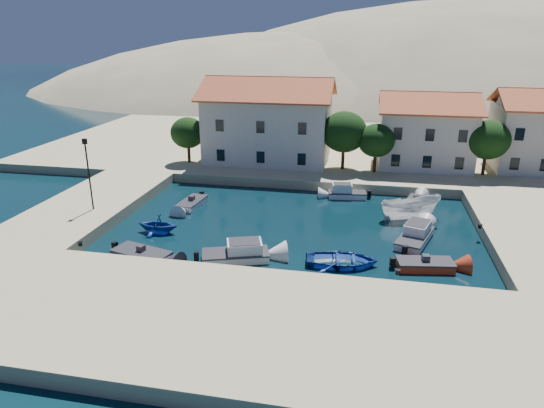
{
  "coord_description": "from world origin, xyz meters",
  "views": [
    {
      "loc": [
        5.54,
        -27.81,
        15.6
      ],
      "look_at": [
        -1.92,
        9.59,
        2.0
      ],
      "focal_mm": 32.0,
      "sensor_mm": 36.0,
      "label": 1
    }
  ],
  "objects": [
    {
      "name": "rowboat_south",
      "position": [
        4.37,
        3.43,
        0.0
      ],
      "size": [
        5.47,
        4.17,
        1.06
      ],
      "primitive_type": "imported",
      "rotation": [
        0.0,
        0.0,
        1.68
      ],
      "color": "#1A3D93",
      "rests_on": "ground"
    },
    {
      "name": "quay_west",
      "position": [
        -19.0,
        10.0,
        0.5
      ],
      "size": [
        8.0,
        20.0,
        1.0
      ],
      "primitive_type": "cube",
      "color": "#C5B687",
      "rests_on": "ground"
    },
    {
      "name": "building_mid",
      "position": [
        12.0,
        29.0,
        5.22
      ],
      "size": [
        10.5,
        8.4,
        8.3
      ],
      "color": "beige",
      "rests_on": "quay_north"
    },
    {
      "name": "lamppost",
      "position": [
        -17.5,
        8.0,
        4.75
      ],
      "size": [
        0.35,
        0.25,
        6.22
      ],
      "color": "black",
      "rests_on": "quay_west"
    },
    {
      "name": "building_right",
      "position": [
        24.0,
        30.0,
        5.47
      ],
      "size": [
        9.45,
        8.4,
        8.8
      ],
      "color": "beige",
      "rests_on": "quay_north"
    },
    {
      "name": "cabin_cruiser_north",
      "position": [
        3.93,
        18.4,
        0.48
      ],
      "size": [
        3.86,
        2.0,
        1.6
      ],
      "rotation": [
        0.0,
        0.0,
        3.26
      ],
      "color": "white",
      "rests_on": "ground"
    },
    {
      "name": "bollards",
      "position": [
        2.8,
        3.87,
        1.15
      ],
      "size": [
        29.36,
        9.56,
        0.3
      ],
      "color": "black",
      "rests_on": "ground"
    },
    {
      "name": "trees",
      "position": [
        4.51,
        25.46,
        4.84
      ],
      "size": [
        37.3,
        5.3,
        6.45
      ],
      "color": "#382314",
      "rests_on": "quay_north"
    },
    {
      "name": "boat_east",
      "position": [
        9.68,
        13.73,
        0.0
      ],
      "size": [
        6.01,
        4.25,
        2.18
      ],
      "primitive_type": "imported",
      "rotation": [
        0.0,
        0.0,
        1.99
      ],
      "color": "white",
      "rests_on": "ground"
    },
    {
      "name": "motorboat_grey_sw",
      "position": [
        -10.0,
        1.61,
        0.29
      ],
      "size": [
        4.7,
        3.02,
        1.25
      ],
      "rotation": [
        0.0,
        0.0,
        -0.27
      ],
      "color": "#302F34",
      "rests_on": "ground"
    },
    {
      "name": "quay_south",
      "position": [
        0.0,
        -6.0,
        0.5
      ],
      "size": [
        52.0,
        12.0,
        1.0
      ],
      "primitive_type": "cube",
      "color": "#C5B687",
      "rests_on": "ground"
    },
    {
      "name": "motorboat_white_west",
      "position": [
        -10.31,
        12.97,
        0.29
      ],
      "size": [
        2.04,
        3.95,
        1.25
      ],
      "rotation": [
        0.0,
        0.0,
        -1.67
      ],
      "color": "white",
      "rests_on": "ground"
    },
    {
      "name": "hills",
      "position": [
        20.64,
        123.62,
        -23.4
      ],
      "size": [
        254.0,
        176.0,
        99.0
      ],
      "color": "gray",
      "rests_on": "ground"
    },
    {
      "name": "motorboat_red_se",
      "position": [
        10.06,
        3.99,
        0.29
      ],
      "size": [
        4.06,
        2.29,
        1.25
      ],
      "rotation": [
        0.0,
        0.0,
        0.16
      ],
      "color": "#9C2D16",
      "rests_on": "ground"
    },
    {
      "name": "quay_north",
      "position": [
        2.0,
        38.0,
        0.5
      ],
      "size": [
        80.0,
        36.0,
        1.0
      ],
      "primitive_type": "cube",
      "color": "#C5B687",
      "rests_on": "ground"
    },
    {
      "name": "ground",
      "position": [
        0.0,
        0.0,
        0.0
      ],
      "size": [
        400.0,
        400.0,
        0.0
      ],
      "primitive_type": "plane",
      "color": "black",
      "rests_on": "ground"
    },
    {
      "name": "motorboat_white_ne",
      "position": [
        10.44,
        17.3,
        0.3
      ],
      "size": [
        2.56,
        3.9,
        1.25
      ],
      "rotation": [
        0.0,
        0.0,
        1.3
      ],
      "color": "white",
      "rests_on": "ground"
    },
    {
      "name": "building_left",
      "position": [
        -6.0,
        28.0,
        5.94
      ],
      "size": [
        14.7,
        9.45,
        9.7
      ],
      "color": "beige",
      "rests_on": "quay_north"
    },
    {
      "name": "cabin_cruiser_east",
      "position": [
        9.69,
        8.56,
        0.48
      ],
      "size": [
        3.43,
        5.26,
        1.6
      ],
      "rotation": [
        0.0,
        0.0,
        1.25
      ],
      "color": "white",
      "rests_on": "ground"
    },
    {
      "name": "rowboat_west",
      "position": [
        -10.84,
        6.44,
        0.0
      ],
      "size": [
        3.33,
        2.88,
        1.75
      ],
      "primitive_type": "imported",
      "rotation": [
        0.0,
        0.0,
        -1.57
      ],
      "color": "#1A3D93",
      "rests_on": "ground"
    },
    {
      "name": "cabin_cruiser_south",
      "position": [
        -3.25,
        2.77,
        0.48
      ],
      "size": [
        5.19,
        3.45,
        1.6
      ],
      "rotation": [
        0.0,
        0.0,
        0.32
      ],
      "color": "white",
      "rests_on": "ground"
    }
  ]
}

